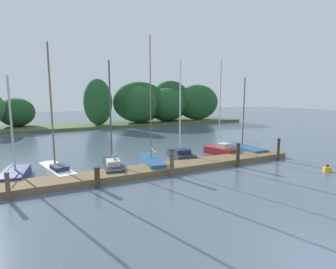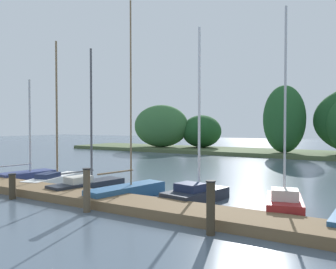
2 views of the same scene
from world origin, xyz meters
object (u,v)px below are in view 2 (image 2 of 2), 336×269
Objects in this scene: sailboat_0 at (29,174)px; sailboat_3 at (129,190)px; mooring_piling_2 at (87,190)px; mooring_piling_3 at (211,208)px; sailboat_4 at (197,192)px; sailboat_5 at (284,202)px; sailboat_1 at (55,176)px; mooring_piling_1 at (12,186)px; sailboat_2 at (89,183)px.

sailboat_3 is at bearing -88.38° from sailboat_0.
mooring_piling_2 is 4.93m from mooring_piling_3.
sailboat_3 is 5.80m from mooring_piling_3.
sailboat_3 is 1.18× the size of sailboat_4.
sailboat_0 is 3.67× the size of mooring_piling_3.
sailboat_5 reaches higher than sailboat_0.
sailboat_1 reaches higher than sailboat_4.
sailboat_1 reaches higher than sailboat_5.
mooring_piling_1 is 0.68× the size of mooring_piling_2.
sailboat_4 reaches higher than sailboat_2.
sailboat_0 is 0.85× the size of sailboat_2.
sailboat_4 reaches higher than mooring_piling_1.
sailboat_3 is at bearing 151.50° from mooring_piling_3.
mooring_piling_2 is at bearing 0.56° from mooring_piling_1.
sailboat_4 is 4.41m from mooring_piling_3.
sailboat_0 is 2.18m from sailboat_1.
mooring_piling_1 is 4.33m from mooring_piling_2.
mooring_piling_2 is (4.32, 0.04, 0.26)m from mooring_piling_1.
mooring_piling_1 is at bearing 94.81° from sailboat_5.
sailboat_4 is at bearing -59.74° from sailboat_3.
mooring_piling_3 is (10.97, -3.76, 0.41)m from sailboat_1.
sailboat_3 is 7.83× the size of mooring_piling_1.
sailboat_1 is 1.14× the size of sailboat_2.
sailboat_0 is 10.85m from sailboat_4.
sailboat_4 is (2.79, 0.99, 0.04)m from sailboat_3.
mooring_piling_2 is at bearing -105.66° from sailboat_0.
mooring_piling_2 is at bearing -166.03° from sailboat_3.
sailboat_1 is 8.68m from sailboat_4.
sailboat_5 is at bearing 29.56° from mooring_piling_2.
sailboat_3 is 1.15× the size of sailboat_5.
mooring_piling_1 is at bearing -179.44° from mooring_piling_2.
mooring_piling_3 is (9.25, -0.01, 0.25)m from mooring_piling_1.
sailboat_2 is 0.95× the size of sailboat_4.
sailboat_4 is 4.51× the size of mooring_piling_2.
sailboat_4 is at bearing 73.34° from sailboat_5.
mooring_piling_2 is (6.04, -3.72, 0.42)m from sailboat_1.
sailboat_2 is 2.63m from sailboat_3.
sailboat_3 is at bearing 93.17° from mooring_piling_2.
sailboat_1 is at bearing 148.38° from mooring_piling_2.
mooring_piling_2 is at bearing -127.52° from sailboat_2.
sailboat_1 is at bearing 100.49° from sailboat_4.
sailboat_3 reaches higher than mooring_piling_2.
mooring_piling_3 is at bearing -0.56° from mooring_piling_2.
sailboat_1 is 4.85× the size of mooring_piling_2.
sailboat_5 is at bearing -82.15° from sailboat_4.
sailboat_4 is 4.58× the size of mooring_piling_3.
sailboat_2 is at bearing -89.34° from sailboat_0.
mooring_piling_3 is (4.93, -0.05, -0.01)m from mooring_piling_2.
sailboat_2 reaches higher than mooring_piling_2.
sailboat_3 is at bearing -85.69° from sailboat_2.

